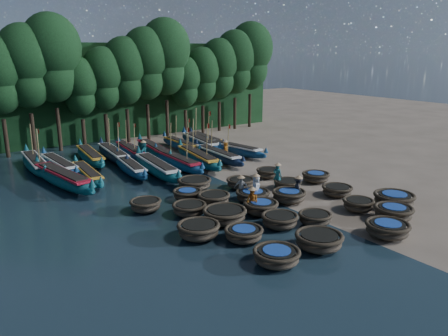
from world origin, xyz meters
TOP-DOWN VIEW (x-y plane):
  - ground at (0.00, 0.00)m, footprint 120.00×120.00m
  - foliage_wall at (0.00, 23.50)m, footprint 40.00×3.00m
  - coracle_1 at (-5.50, -9.02)m, footprint 2.55×2.55m
  - coracle_2 at (-2.80, -9.05)m, footprint 2.74×2.74m
  - coracle_3 at (1.13, -10.09)m, footprint 2.45×2.45m
  - coracle_4 at (3.38, -8.92)m, footprint 2.35×2.35m
  - coracle_5 at (-5.15, -6.20)m, footprint 2.23×2.23m
  - coracle_6 at (-2.52, -5.98)m, footprint 2.32×2.32m
  - coracle_7 at (-0.68, -6.81)m, footprint 2.12×2.12m
  - coracle_8 at (2.99, -6.83)m, footprint 2.04×2.04m
  - coracle_9 at (5.41, -7.59)m, footprint 2.82×2.82m
  - coracle_10 at (-6.83, -4.63)m, footprint 2.71×2.71m
  - coracle_11 at (-4.56, -3.72)m, footprint 2.47×2.47m
  - coracle_12 at (-2.09, -3.90)m, footprint 2.07×2.07m
  - coracle_13 at (0.69, -3.32)m, footprint 2.50×2.50m
  - coracle_14 at (4.17, -4.22)m, footprint 2.21×2.21m
  - coracle_15 at (-5.55, -1.60)m, footprint 2.04×2.04m
  - coracle_16 at (-3.51, -1.12)m, footprint 2.22×2.22m
  - coracle_17 at (-1.09, -1.92)m, footprint 2.18×2.18m
  - coracle_18 at (2.58, -1.22)m, footprint 2.31×2.31m
  - coracle_19 at (5.32, -1.26)m, footprint 2.02×2.02m
  - coracle_20 at (-7.34, 0.44)m, footprint 1.89×1.89m
  - coracle_21 at (-4.30, 0.74)m, footprint 2.20×2.20m
  - coracle_22 at (-2.78, 2.33)m, footprint 2.66×2.66m
  - coracle_23 at (-0.04, 0.72)m, footprint 2.29×2.29m
  - coracle_24 at (3.22, 1.54)m, footprint 1.82×1.82m
  - long_boat_1 at (-9.90, 8.32)m, footprint 2.92×9.02m
  - long_boat_2 at (-8.02, 8.78)m, footprint 1.73×7.28m
  - long_boat_3 at (-4.64, 8.79)m, footprint 2.21×7.50m
  - long_boat_4 at (-3.16, 7.19)m, footprint 2.36×8.71m
  - long_boat_5 at (-0.91, 8.03)m, footprint 1.63×8.27m
  - long_boat_6 at (1.09, 8.02)m, footprint 2.77×8.57m
  - long_boat_7 at (3.06, 7.95)m, footprint 1.77×7.95m
  - long_boat_8 at (5.65, 9.03)m, footprint 2.57×7.81m
  - long_boat_9 at (-10.45, 13.92)m, footprint 1.86×8.41m
  - long_boat_10 at (-9.00, 12.51)m, footprint 1.82×7.95m
  - long_boat_11 at (-6.01, 13.94)m, footprint 2.21×8.11m
  - long_boat_12 at (-4.11, 13.62)m, footprint 2.17×8.17m
  - long_boat_13 at (-2.34, 14.17)m, footprint 2.05×7.33m
  - long_boat_14 at (-0.54, 12.91)m, footprint 2.43×8.36m
  - long_boat_15 at (2.72, 13.68)m, footprint 1.52×7.45m
  - long_boat_16 at (4.55, 13.07)m, footprint 2.79×8.84m
  - long_boat_17 at (6.01, 14.35)m, footprint 2.02×7.44m
  - fisherman_0 at (-0.77, -1.84)m, footprint 0.94×0.99m
  - fisherman_1 at (2.14, -0.63)m, footprint 0.63×0.73m
  - fisherman_2 at (-2.48, -3.57)m, footprint 0.71×0.86m
  - fisherman_3 at (1.54, -3.27)m, footprint 0.91×1.12m
  - fisherman_4 at (-1.39, -1.09)m, footprint 0.92×0.86m
  - fisherman_5 at (-2.16, 11.57)m, footprint 1.52×1.52m
  - fisherman_6 at (4.32, 8.55)m, footprint 0.84×0.88m
  - tree_3 at (-9.10, 20.00)m, footprint 4.92×4.92m
  - tree_4 at (-6.80, 20.00)m, footprint 5.34×5.34m
  - tree_5 at (-4.50, 20.00)m, footprint 3.68×3.68m
  - tree_6 at (-2.20, 20.00)m, footprint 4.09×4.09m
  - tree_7 at (0.10, 20.00)m, footprint 4.51×4.51m
  - tree_8 at (2.40, 20.00)m, footprint 4.92×4.92m
  - tree_9 at (4.70, 20.00)m, footprint 5.34×5.34m
  - tree_10 at (7.00, 20.00)m, footprint 3.68×3.68m
  - tree_11 at (9.30, 20.00)m, footprint 4.09×4.09m
  - tree_12 at (11.60, 20.00)m, footprint 4.51×4.51m
  - tree_13 at (13.90, 20.00)m, footprint 4.92×4.92m
  - tree_14 at (16.20, 20.00)m, footprint 5.34×5.34m

SIDE VIEW (x-z plane):
  - ground at x=0.00m, z-range 0.00..0.00m
  - coracle_18 at x=2.58m, z-range 0.04..0.68m
  - coracle_14 at x=4.17m, z-range 0.05..0.73m
  - coracle_5 at x=-5.15m, z-range 0.05..0.74m
  - coracle_7 at x=-0.68m, z-range 0.05..0.74m
  - coracle_21 at x=-4.30m, z-range 0.05..0.75m
  - coracle_23 at x=-0.04m, z-range 0.05..0.77m
  - coracle_24 at x=3.22m, z-range 0.05..0.77m
  - coracle_19 at x=5.32m, z-range 0.06..0.77m
  - coracle_15 at x=-5.55m, z-range 0.05..0.78m
  - coracle_20 at x=-7.34m, z-range 0.05..0.79m
  - coracle_1 at x=-5.50m, z-range 0.06..0.78m
  - coracle_8 at x=2.99m, z-range 0.05..0.80m
  - coracle_17 at x=-1.09m, z-range 0.06..0.80m
  - coracle_6 at x=-2.52m, z-range 0.06..0.82m
  - coracle_22 at x=-2.78m, z-range 0.06..0.84m
  - coracle_13 at x=0.69m, z-range 0.06..0.85m
  - coracle_3 at x=1.13m, z-range 0.06..0.86m
  - coracle_16 at x=-3.51m, z-range 0.06..0.86m
  - coracle_12 at x=-2.09m, z-range 0.06..0.87m
  - coracle_2 at x=-2.80m, z-range 0.06..0.88m
  - coracle_10 at x=-6.83m, z-range 0.06..0.88m
  - coracle_11 at x=-4.56m, z-range 0.06..0.90m
  - coracle_9 at x=5.41m, z-range 0.07..0.91m
  - coracle_4 at x=3.38m, z-range 0.07..0.91m
  - long_boat_2 at x=-8.02m, z-range -0.15..1.13m
  - long_boat_13 at x=-2.34m, z-range -1.07..2.06m
  - long_boat_17 at x=6.01m, z-range -0.16..1.16m
  - long_boat_15 at x=2.72m, z-range -1.08..2.08m
  - long_boat_3 at x=-4.64m, z-range -0.16..1.17m
  - long_boat_8 at x=5.65m, z-range -0.17..1.22m
  - long_boat_10 at x=-9.00m, z-range -0.17..1.23m
  - long_boat_7 at x=3.06m, z-range -1.15..2.23m
  - long_boat_11 at x=-6.01m, z-range -0.17..1.26m
  - long_boat_12 at x=-4.11m, z-range -1.19..2.29m
  - long_boat_5 at x=-0.91m, z-range -1.20..2.32m
  - long_boat_14 at x=-0.54m, z-range -0.18..1.30m
  - long_boat_9 at x=-10.45m, z-range -1.22..2.35m
  - long_boat_6 at x=1.09m, z-range -1.26..2.42m
  - long_boat_4 at x=-3.16m, z-range -0.18..1.36m
  - long_boat_16 at x=4.55m, z-range -1.29..2.50m
  - long_boat_1 at x=-9.90m, z-range -0.19..1.41m
  - fisherman_3 at x=1.54m, z-range -0.05..1.66m
  - fisherman_6 at x=4.32m, z-range -0.03..1.69m
  - fisherman_4 at x=-1.39m, z-range -0.02..1.69m
  - fisherman_2 at x=-2.48m, z-range -0.04..1.75m
  - fisherman_0 at x=-0.77m, z-range -0.04..1.86m
  - fisherman_5 at x=-2.16m, z-range -0.07..1.89m
  - fisherman_1 at x=2.14m, z-range 0.00..1.90m
  - foliage_wall at x=0.00m, z-range 0.00..10.00m
  - tree_5 at x=-4.50m, z-range 1.63..10.31m
  - tree_10 at x=7.00m, z-range 1.63..10.31m
  - tree_6 at x=-2.20m, z-range 1.82..11.47m
  - tree_11 at x=9.30m, z-range 1.82..11.47m
  - tree_7 at x=0.10m, z-range 2.01..12.64m
  - tree_12 at x=11.60m, z-range 2.01..12.64m
  - tree_3 at x=-9.10m, z-range 2.19..13.80m
  - tree_8 at x=2.40m, z-range 2.19..13.80m
  - tree_13 at x=13.90m, z-range 2.19..13.80m
  - tree_4 at x=-6.80m, z-range 2.38..14.96m
  - tree_9 at x=4.70m, z-range 2.38..14.96m
  - tree_14 at x=16.20m, z-range 2.38..14.96m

